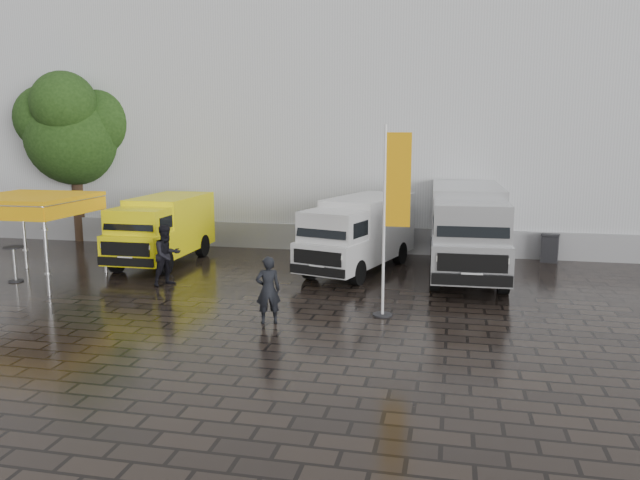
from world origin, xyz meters
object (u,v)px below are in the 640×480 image
Objects in this scene: flagpole at (392,212)px; wheelie_bin at (550,248)px; canopy_tent at (30,201)px; person_front at (268,290)px; van_silver at (467,232)px; cocktail_table at (15,264)px; van_yellow at (162,231)px; person_tent at (167,255)px; van_white at (358,235)px.

flagpole reaches higher than wheelie_bin.
person_front is (8.30, -2.61, -1.66)m from canopy_tent.
cocktail_table is at bearing -166.58° from van_silver.
person_front reaches higher than wheelie_bin.
van_yellow is 4.96× the size of wheelie_bin.
van_silver is 5.94× the size of cocktail_table.
cocktail_table is 1.09× the size of wheelie_bin.
wheelie_bin is (15.96, 6.37, -1.99)m from canopy_tent.
van_yellow is 3.26m from person_tent.
van_yellow is 6.86m from van_white.
van_yellow is at bearing 61.43° from person_tent.
van_yellow is at bearing 179.67° from van_silver.
van_white reaches higher than person_tent.
cocktail_table is 0.67× the size of person_front.
wheelie_bin is (4.86, 7.78, -2.13)m from flagpole.
canopy_tent is (-2.69, -3.21, 1.34)m from van_yellow.
person_tent is at bearing -132.79° from van_white.
cocktail_table is at bearing -158.68° from canopy_tent.
person_front is (-2.80, -1.20, -1.80)m from flagpole.
van_yellow is 8.09m from person_front.
van_white is at bearing 2.36° from van_yellow.
van_white reaches higher than cocktail_table.
person_tent is (1.56, -2.85, -0.23)m from van_yellow.
van_white is 1.17× the size of flagpole.
person_tent is at bearing 165.50° from flagpole.
van_silver is 7.73m from person_front.
wheelie_bin is at bearing 58.00° from flagpole.
cocktail_table is (-10.09, -3.70, -0.65)m from van_white.
person_tent reaches higher than wheelie_bin.
van_yellow is 2.71× the size of person_tent.
person_front is (5.60, -5.82, -0.32)m from van_yellow.
flagpole is (11.10, -1.41, 0.14)m from canopy_tent.
person_tent reaches higher than cocktail_table.
van_yellow is 0.76× the size of van_silver.
flagpole reaches higher than van_silver.
van_silver is at bearing 1.58° from van_yellow.
flagpole reaches higher than person_tent.
van_white is at bearing -124.62° from person_front.
cocktail_table is 4.84m from person_tent.
wheelie_bin is at bearing -153.52° from person_front.
flagpole reaches higher than van_white.
van_white is 3.47m from van_silver.
van_yellow is 0.90× the size of van_white.
van_white is at bearing -144.08° from wheelie_bin.
flagpole is at bearing -55.79° from van_white.
flagpole is at bearing -110.25° from wheelie_bin.
van_yellow is at bearing 46.67° from cocktail_table.
flagpole is 11.88m from cocktail_table.
cocktail_table is (-0.54, -0.21, -1.94)m from canopy_tent.
person_front is at bearing -129.57° from van_silver.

